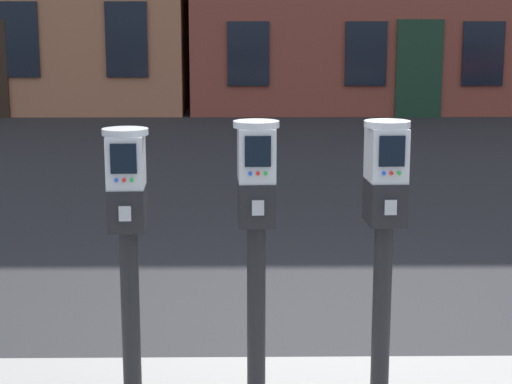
{
  "coord_description": "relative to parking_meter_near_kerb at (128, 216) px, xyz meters",
  "views": [
    {
      "loc": [
        -0.4,
        -4.2,
        1.95
      ],
      "look_at": [
        -0.34,
        -0.23,
        1.16
      ],
      "focal_mm": 58.84,
      "sensor_mm": 36.0,
      "label": 1
    }
  ],
  "objects": [
    {
      "name": "parking_meter_twin_adjacent",
      "position": [
        0.61,
        0.0,
        0.02
      ],
      "size": [
        0.23,
        0.26,
        1.38
      ],
      "rotation": [
        0.0,
        0.0,
        -1.52
      ],
      "color": "black",
      "rests_on": "sidewalk_slab"
    },
    {
      "name": "parking_meter_near_kerb",
      "position": [
        0.0,
        0.0,
        0.0
      ],
      "size": [
        0.23,
        0.26,
        1.35
      ],
      "rotation": [
        0.0,
        0.0,
        -1.52
      ],
      "color": "black",
      "rests_on": "sidewalk_slab"
    },
    {
      "name": "parking_meter_end_of_row",
      "position": [
        1.22,
        0.0,
        0.02
      ],
      "size": [
        0.23,
        0.26,
        1.38
      ],
      "rotation": [
        0.0,
        0.0,
        -1.52
      ],
      "color": "black",
      "rests_on": "sidewalk_slab"
    }
  ]
}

